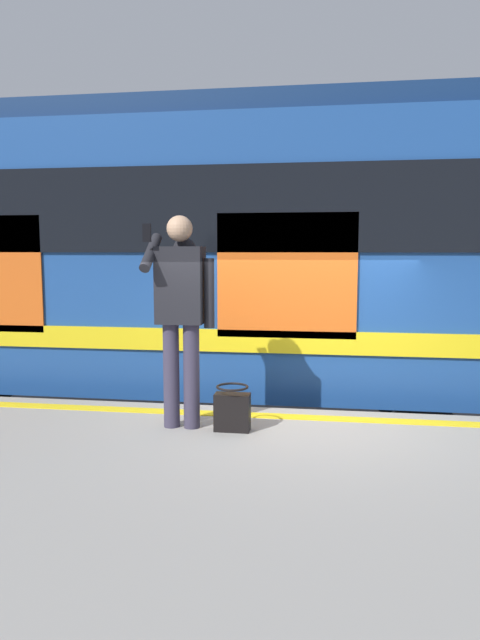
# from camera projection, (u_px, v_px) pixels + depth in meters

# --- Properties ---
(ground_plane) EXTENTS (23.67, 23.67, 0.00)m
(ground_plane) POSITION_uv_depth(u_px,v_px,m) (289.00, 511.00, 5.83)
(ground_plane) COLOR #3D3D3F
(platform) EXTENTS (15.20, 4.02, 1.06)m
(platform) POSITION_uv_depth(u_px,v_px,m) (268.00, 569.00, 3.79)
(platform) COLOR gray
(platform) RESTS_ON ground
(safety_line) EXTENTS (14.89, 0.16, 0.01)m
(safety_line) POSITION_uv_depth(u_px,v_px,m) (288.00, 417.00, 5.41)
(safety_line) COLOR yellow
(safety_line) RESTS_ON platform
(track_rail_near) EXTENTS (19.75, 0.08, 0.16)m
(track_rail_near) POSITION_uv_depth(u_px,v_px,m) (296.00, 462.00, 6.97)
(track_rail_near) COLOR slate
(track_rail_near) RESTS_ON ground
(track_rail_far) EXTENTS (19.75, 0.08, 0.16)m
(track_rail_far) POSITION_uv_depth(u_px,v_px,m) (301.00, 426.00, 8.38)
(track_rail_far) COLOR slate
(track_rail_far) RESTS_ON ground
(train_carriage) EXTENTS (9.77, 2.86, 4.10)m
(train_carriage) POSITION_uv_depth(u_px,v_px,m) (164.00, 251.00, 7.64)
(train_carriage) COLOR #1E478C
(train_carriage) RESTS_ON ground
(passenger) EXTENTS (0.57, 0.55, 1.83)m
(passenger) POSITION_uv_depth(u_px,v_px,m) (181.00, 304.00, 4.99)
(passenger) COLOR #383347
(passenger) RESTS_ON platform
(handbag) EXTENTS (0.30, 0.28, 0.39)m
(handbag) POSITION_uv_depth(u_px,v_px,m) (232.00, 410.00, 4.98)
(handbag) COLOR black
(handbag) RESTS_ON platform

